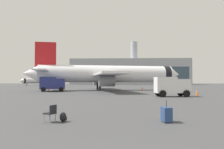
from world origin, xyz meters
The scene contains 12 objects.
airplane_at_gate centered at (-3.33, 44.42, 3.66)m, with size 35.49×32.27×10.50m.
airplane_taxiing centered at (-37.77, 96.98, 2.20)m, with size 17.57×17.12×6.33m.
service_truck centered at (-13.76, 38.34, 1.61)m, with size 5.24×3.70×2.90m.
cargo_van centered at (6.73, 24.93, 1.45)m, with size 4.57×2.68×2.60m.
safety_cone_near centered at (-16.58, 44.29, 0.38)m, with size 0.44×0.44×0.77m.
safety_cone_mid centered at (11.32, 28.55, 0.41)m, with size 0.44×0.44×0.83m.
safety_cone_far centered at (4.76, 45.00, 0.40)m, with size 0.44×0.44×0.81m.
safety_cone_outer centered at (12.63, 37.10, 0.40)m, with size 0.44×0.44×0.81m.
rolling_suitcase centered at (2.38, 6.99, 0.39)m, with size 0.49×0.69×1.10m.
traveller_backpack centered at (-2.77, 6.87, 0.23)m, with size 0.36×0.40×0.48m.
gate_chair centered at (-3.35, 6.70, 0.50)m, with size 0.62×0.62×0.86m.
terminal_building centered at (5.18, 138.04, 8.19)m, with size 74.76×22.41×28.15m.
Camera 1 is at (0.17, -3.81, 2.03)m, focal length 34.38 mm.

